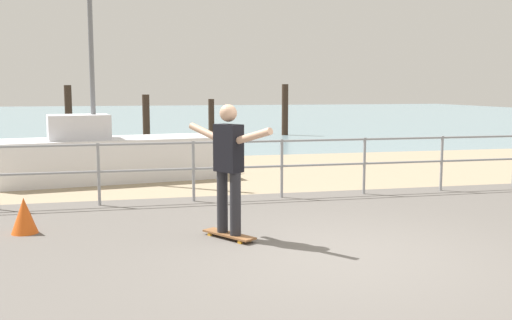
{
  "coord_description": "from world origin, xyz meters",
  "views": [
    {
      "loc": [
        -2.46,
        -6.13,
        1.93
      ],
      "look_at": [
        -0.58,
        2.0,
        0.9
      ],
      "focal_mm": 40.81,
      "sensor_mm": 36.0,
      "label": 1
    }
  ],
  "objects": [
    {
      "name": "sailboat",
      "position": [
        -2.57,
        6.34,
        0.52
      ],
      "size": [
        5.06,
        2.06,
        4.8
      ],
      "color": "silver",
      "rests_on": "ground"
    },
    {
      "name": "beach_strip",
      "position": [
        0.0,
        7.0,
        0.0
      ],
      "size": [
        24.0,
        6.0,
        0.04
      ],
      "primitive_type": "cube",
      "color": "tan",
      "rests_on": "ground"
    },
    {
      "name": "groyne_post_1",
      "position": [
        -4.48,
        17.72,
        1.03
      ],
      "size": [
        0.28,
        0.28,
        2.06
      ],
      "primitive_type": "cylinder",
      "color": "#332319",
      "rests_on": "ground"
    },
    {
      "name": "railing_fence",
      "position": [
        -1.3,
        3.6,
        0.7
      ],
      "size": [
        12.48,
        0.05,
        1.05
      ],
      "color": "gray",
      "rests_on": "ground"
    },
    {
      "name": "skateboarder",
      "position": [
        -1.16,
        1.03,
        1.02
      ],
      "size": [
        0.87,
        1.26,
        1.65
      ],
      "color": "#26262B",
      "rests_on": "skateboard"
    },
    {
      "name": "groyne_post_4",
      "position": [
        4.09,
        16.91,
        1.05
      ],
      "size": [
        0.27,
        0.27,
        2.1
      ],
      "primitive_type": "cylinder",
      "color": "#332319",
      "rests_on": "ground"
    },
    {
      "name": "ground_plane",
      "position": [
        0.0,
        -1.0,
        0.0
      ],
      "size": [
        24.0,
        10.0,
        0.04
      ],
      "primitive_type": "cube",
      "color": "#605B56",
      "rests_on": "ground"
    },
    {
      "name": "sea_surface",
      "position": [
        0.0,
        35.0,
        0.0
      ],
      "size": [
        72.0,
        50.0,
        0.04
      ],
      "primitive_type": "cube",
      "color": "#75939E",
      "rests_on": "ground"
    },
    {
      "name": "traffic_cone",
      "position": [
        -3.75,
        1.9,
        0.25
      ],
      "size": [
        0.36,
        0.36,
        0.5
      ],
      "primitive_type": "cone",
      "color": "#E55919",
      "rests_on": "ground"
    },
    {
      "name": "groyne_post_2",
      "position": [
        -1.62,
        14.56,
        0.86
      ],
      "size": [
        0.25,
        0.25,
        1.72
      ],
      "primitive_type": "cylinder",
      "color": "#332319",
      "rests_on": "ground"
    },
    {
      "name": "skateboard",
      "position": [
        -1.16,
        1.03,
        0.07
      ],
      "size": [
        0.61,
        0.78,
        0.08
      ],
      "color": "brown",
      "rests_on": "ground"
    },
    {
      "name": "groyne_post_3",
      "position": [
        1.23,
        18.22,
        0.74
      ],
      "size": [
        0.25,
        0.25,
        1.49
      ],
      "primitive_type": "cylinder",
      "color": "#332319",
      "rests_on": "ground"
    }
  ]
}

